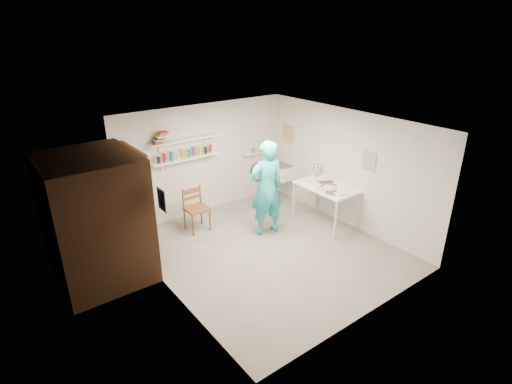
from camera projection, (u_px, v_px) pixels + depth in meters
floor at (269, 251)px, 7.47m from camera, size 4.00×4.50×0.02m
ceiling at (271, 123)px, 6.53m from camera, size 4.00×4.50×0.02m
wall_back at (204, 159)px, 8.67m from camera, size 4.00×0.02×2.40m
wall_front at (375, 243)px, 5.34m from camera, size 4.00×0.02×2.40m
wall_left at (164, 223)px, 5.89m from camera, size 0.02×4.50×2.40m
wall_right at (346, 168)px, 8.12m from camera, size 0.02×4.50×2.40m
doorway_recess at (139, 210)px, 6.75m from camera, size 0.02×0.90×2.00m
corridor_box at (96, 219)px, 6.34m from camera, size 1.40×1.50×2.10m
door_lintel at (133, 151)px, 6.35m from camera, size 0.06×1.05×0.10m
door_jamb_near at (152, 221)px, 6.39m from camera, size 0.06×0.10×2.00m
door_jamb_far at (129, 200)px, 7.13m from camera, size 0.06×0.10×2.00m
shelf_lower at (186, 158)px, 8.23m from camera, size 1.50×0.22×0.03m
shelf_upper at (185, 140)px, 8.08m from camera, size 1.50×0.22×0.03m
ledge_shelf at (256, 153)px, 9.38m from camera, size 0.70×0.14×0.03m
poster_left at (162, 200)px, 5.80m from camera, size 0.01×0.28×0.36m
poster_right_a at (288, 134)px, 9.30m from camera, size 0.01×0.34×0.42m
poster_right_b at (369, 161)px, 7.59m from camera, size 0.01×0.30×0.38m
belfast_sink at (282, 171)px, 9.42m from camera, size 0.48×0.60×0.30m
man at (267, 188)px, 7.75m from camera, size 0.77×0.57×1.92m
wall_clock at (258, 170)px, 7.77m from camera, size 0.35×0.09×0.35m
wooden_chair at (197, 209)px, 8.03m from camera, size 0.45×0.43×0.96m
work_table at (326, 205)px, 8.33m from camera, size 0.77×1.28×0.85m
desk_lamp at (317, 167)px, 8.57m from camera, size 0.16×0.16×0.16m
spray_cans at (186, 154)px, 8.20m from camera, size 1.32×0.06×0.17m
book_stack at (160, 138)px, 7.74m from camera, size 0.32×0.14×0.22m
ledge_pots at (256, 150)px, 9.36m from camera, size 0.48×0.07×0.09m
papers at (327, 185)px, 8.16m from camera, size 0.30×0.22×0.03m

